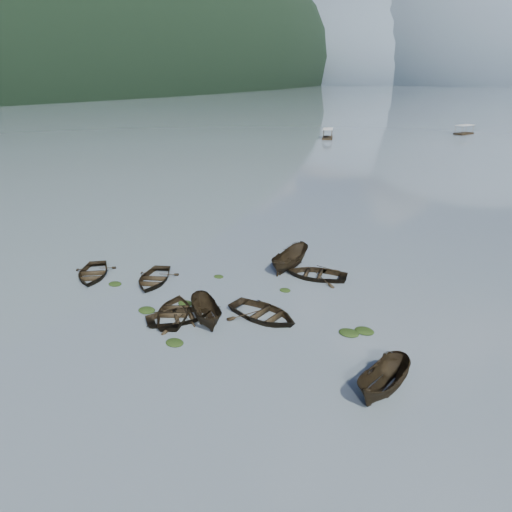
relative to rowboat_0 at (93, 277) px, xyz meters
The scene contains 22 objects.
ground_plane 12.99m from the rowboat_0, 27.42° to the right, with size 2400.00×2400.00×0.00m, color slate.
haze_mtn_a 927.91m from the rowboat_0, 105.53° to the left, with size 520.00×520.00×280.00m, color #475666.
haze_mtn_b 895.33m from the rowboat_0, 93.10° to the left, with size 520.00×520.00×340.00m, color #475666.
rowboat_0 is the anchor object (origin of this frame).
rowboat_1 10.58m from the rowboat_0, 10.22° to the right, with size 3.14×4.40×0.91m, color black.
rowboat_2 12.10m from the rowboat_0, ahead, with size 1.63×4.34×1.68m, color black.
rowboat_3 9.83m from the rowboat_0, ahead, with size 3.24×4.54×0.94m, color black.
rowboat_4 15.00m from the rowboat_0, ahead, with size 3.59×5.02×1.04m, color black.
rowboat_5 24.06m from the rowboat_0, ahead, with size 1.68×4.45×1.72m, color black.
rowboat_6 5.15m from the rowboat_0, 19.05° to the left, with size 3.31×4.63×0.96m, color black.
rowboat_7 17.76m from the rowboat_0, 29.78° to the left, with size 3.45×4.83×1.00m, color black.
rowboat_8 15.87m from the rowboat_0, 36.39° to the left, with size 1.82×4.84×1.87m, color black.
weed_clump_0 7.97m from the rowboat_0, 15.48° to the right, with size 1.21×0.99×0.26m, color black.
weed_clump_1 9.29m from the rowboat_0, ahead, with size 1.07×0.86×0.24m, color black.
weed_clump_2 12.66m from the rowboat_0, 19.89° to the right, with size 1.15×0.92×0.25m, color black.
weed_clump_3 15.37m from the rowboat_0, 20.64° to the left, with size 0.84×0.71×0.19m, color black.
weed_clump_4 20.64m from the rowboat_0, ahead, with size 1.27×1.01×0.26m, color black.
weed_clump_5 2.65m from the rowboat_0, ahead, with size 1.06×0.86×0.22m, color black.
weed_clump_6 10.03m from the rowboat_0, 29.78° to the left, with size 0.82×0.68×0.17m, color black.
weed_clump_7 21.47m from the rowboat_0, ahead, with size 1.22×0.98×0.27m, color black.
pontoon_left 89.30m from the rowboat_0, 99.96° to the left, with size 2.48×5.96×2.29m, color black, non-canonical shape.
pontoon_centre 115.46m from the rowboat_0, 83.63° to the left, with size 2.48×5.96×2.28m, color black, non-canonical shape.
Camera 1 is at (16.32, -16.05, 14.97)m, focal length 32.00 mm.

